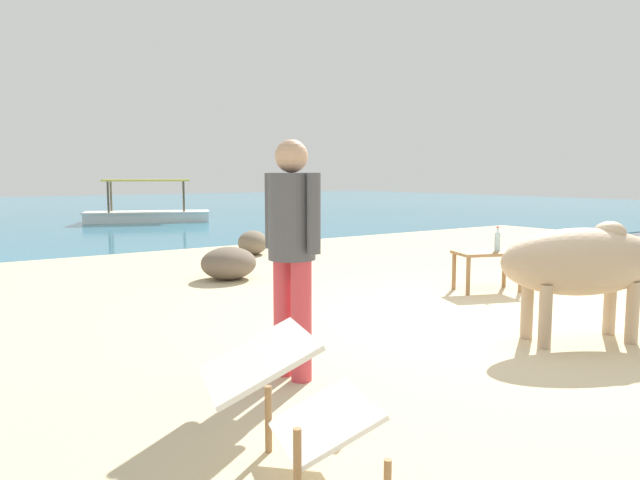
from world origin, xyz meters
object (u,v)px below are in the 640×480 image
object	(u,v)px
cow	(587,263)
person_standing	(292,241)
boat_white	(148,213)
low_bench_table	(487,258)
bottle	(497,241)
deck_chair_near	(292,395)

from	to	relation	value
cow	person_standing	world-z (taller)	person_standing
boat_white	low_bench_table	bearing A→B (deg)	110.19
low_bench_table	person_standing	xyz separation A→B (m)	(-3.54, -1.25, 0.55)
person_standing	boat_white	xyz separation A→B (m)	(3.85, 14.36, -0.70)
bottle	boat_white	size ratio (longest dim) A/B	0.08
bottle	deck_chair_near	world-z (taller)	bottle
low_bench_table	person_standing	size ratio (longest dim) A/B	0.54
bottle	boat_white	bearing A→B (deg)	89.21
low_bench_table	deck_chair_near	world-z (taller)	deck_chair_near
low_bench_table	person_standing	bearing A→B (deg)	-139.36
deck_chair_near	person_standing	xyz separation A→B (m)	(0.71, 1.13, 0.56)
low_bench_table	bottle	world-z (taller)	bottle
bottle	deck_chair_near	bearing A→B (deg)	-151.95
boat_white	deck_chair_near	bearing A→B (deg)	95.12
cow	bottle	size ratio (longest dim) A/B	5.93
deck_chair_near	person_standing	world-z (taller)	person_standing
cow	person_standing	bearing A→B (deg)	-168.57
low_bench_table	boat_white	world-z (taller)	boat_white
cow	person_standing	xyz separation A→B (m)	(-2.49, 0.63, 0.28)
deck_chair_near	boat_white	bearing A→B (deg)	90.10
low_bench_table	deck_chair_near	xyz separation A→B (m)	(-4.26, -2.37, -0.01)
deck_chair_near	low_bench_table	bearing A→B (deg)	45.69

